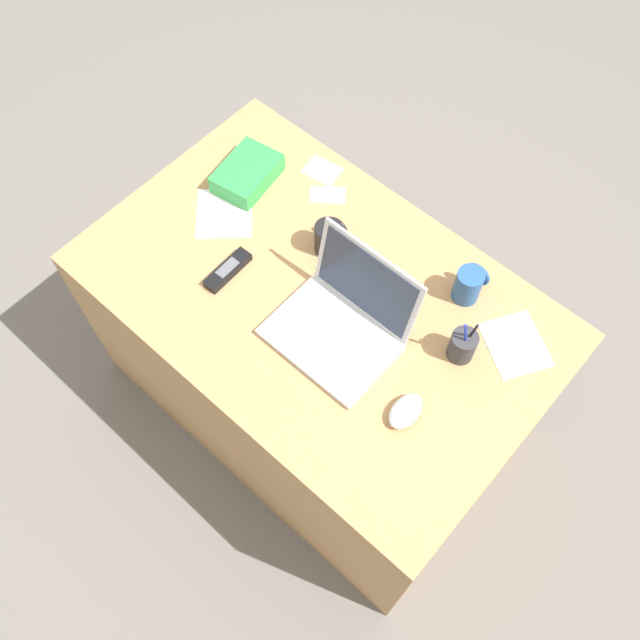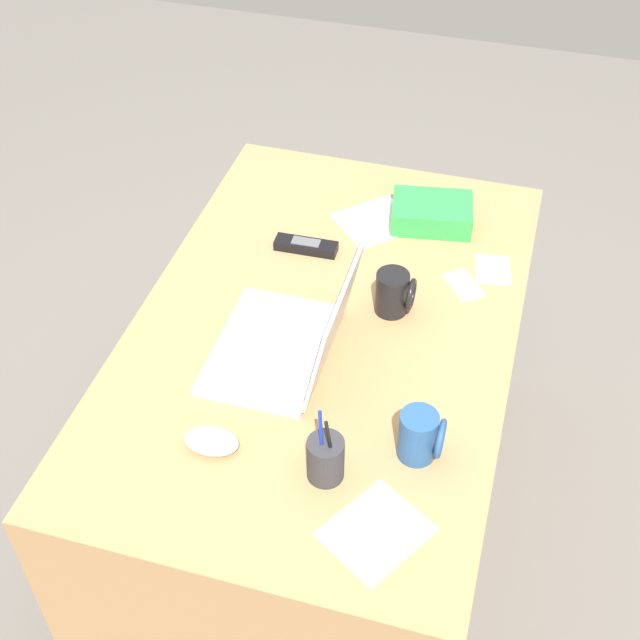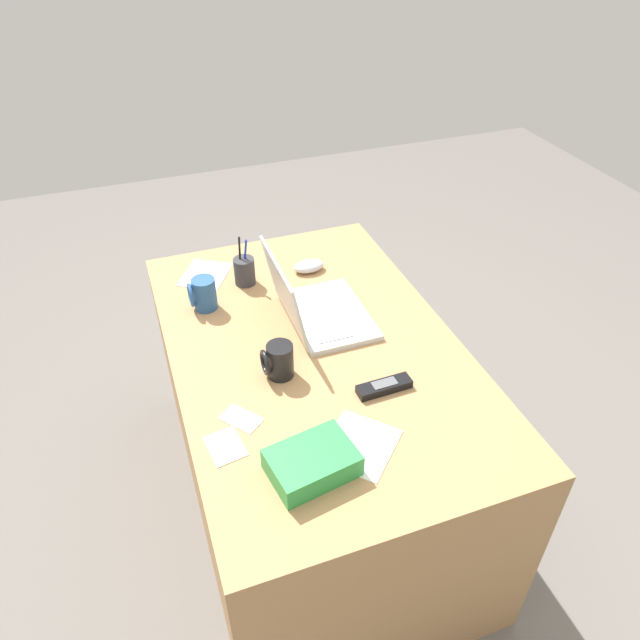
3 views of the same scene
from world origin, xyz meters
name	(u,v)px [view 2 (image 2 of 3)]	position (x,y,z in m)	size (l,w,h in m)	color
ground_plane	(324,511)	(0.00, 0.00, 0.00)	(6.00, 6.00, 0.00)	slate
desk	(324,428)	(0.00, 0.00, 0.36)	(1.30, 0.83, 0.72)	tan
laptop	(291,340)	(0.12, -0.04, 0.77)	(0.33, 0.28, 0.24)	silver
computer_mouse	(211,441)	(0.39, -0.12, 0.74)	(0.07, 0.11, 0.04)	silver
coffee_mug_white	(394,293)	(-0.08, 0.13, 0.77)	(0.07, 0.09, 0.10)	black
coffee_mug_tall	(420,436)	(0.30, 0.27, 0.77)	(0.08, 0.09, 0.11)	#26518C
cordless_phone	(306,246)	(-0.24, -0.11, 0.73)	(0.05, 0.15, 0.03)	black
pen_holder	(326,458)	(0.39, 0.11, 0.77)	(0.07, 0.07, 0.17)	#333338
snack_bag	(432,213)	(-0.43, 0.16, 0.75)	(0.14, 0.20, 0.06)	green
paper_note_near_laptop	(493,270)	(-0.29, 0.33, 0.72)	(0.10, 0.08, 0.00)	white
paper_note_left	(464,285)	(-0.21, 0.27, 0.72)	(0.10, 0.06, 0.00)	white
paper_note_right	(375,222)	(-0.39, 0.02, 0.72)	(0.16, 0.18, 0.00)	white
paper_note_front	(376,532)	(0.49, 0.23, 0.72)	(0.17, 0.15, 0.00)	white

